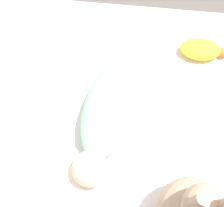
# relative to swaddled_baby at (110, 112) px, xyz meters

# --- Properties ---
(ground_plane) EXTENTS (12.00, 12.00, 0.00)m
(ground_plane) POSITION_rel_swaddled_baby_xyz_m (-0.00, 0.06, -0.23)
(ground_plane) COLOR #514C47
(bed_mattress) EXTENTS (1.34, 1.03, 0.16)m
(bed_mattress) POSITION_rel_swaddled_baby_xyz_m (-0.00, 0.06, -0.15)
(bed_mattress) COLOR white
(bed_mattress) RESTS_ON ground_plane
(burp_cloth) EXTENTS (0.19, 0.17, 0.02)m
(burp_cloth) POSITION_rel_swaddled_baby_xyz_m (-0.10, -0.22, -0.06)
(burp_cloth) COLOR white
(burp_cloth) RESTS_ON bed_mattress
(swaddled_baby) EXTENTS (0.28, 0.54, 0.14)m
(swaddled_baby) POSITION_rel_swaddled_baby_xyz_m (0.00, 0.00, 0.00)
(swaddled_baby) COLOR #99D6B2
(swaddled_baby) RESTS_ON bed_mattress
(turtle_plush) EXTENTS (0.20, 0.10, 0.06)m
(turtle_plush) POSITION_rel_swaddled_baby_xyz_m (0.34, 0.34, -0.04)
(turtle_plush) COLOR yellow
(turtle_plush) RESTS_ON bed_mattress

